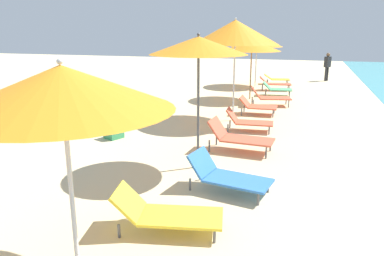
# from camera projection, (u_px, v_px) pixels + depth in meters

# --- Properties ---
(umbrella_third) EXTENTS (2.23, 2.23, 2.46)m
(umbrella_third) POSITION_uv_depth(u_px,v_px,m) (62.00, 88.00, 3.63)
(umbrella_third) COLOR silver
(umbrella_third) RESTS_ON ground
(lounger_third_shoreside) EXTENTS (1.60, 0.92, 0.60)m
(lounger_third_shoreside) POSITION_uv_depth(u_px,v_px,m) (166.00, 213.00, 5.16)
(lounger_third_shoreside) COLOR yellow
(lounger_third_shoreside) RESTS_ON ground
(umbrella_fourth) EXTENTS (1.89, 1.89, 2.67)m
(umbrella_fourth) POSITION_uv_depth(u_px,v_px,m) (198.00, 46.00, 6.99)
(umbrella_fourth) COLOR #4C4C51
(umbrella_fourth) RESTS_ON ground
(lounger_fourth_shoreside) EXTENTS (1.50, 0.74, 0.73)m
(lounger_fourth_shoreside) POSITION_uv_depth(u_px,v_px,m) (238.00, 137.00, 8.52)
(lounger_fourth_shoreside) COLOR #D8593F
(lounger_fourth_shoreside) RESTS_ON ground
(lounger_fourth_inland) EXTENTS (1.49, 0.89, 0.65)m
(lounger_fourth_inland) POSITION_uv_depth(u_px,v_px,m) (227.00, 175.00, 6.42)
(lounger_fourth_inland) COLOR blue
(lounger_fourth_inland) RESTS_ON ground
(umbrella_fifth) EXTENTS (2.57, 2.57, 3.07)m
(umbrella_fifth) POSITION_uv_depth(u_px,v_px,m) (235.00, 32.00, 10.88)
(umbrella_fifth) COLOR silver
(umbrella_fifth) RESTS_ON ground
(lounger_fifth_shoreside) EXTENTS (1.23, 0.74, 0.59)m
(lounger_fifth_shoreside) POSITION_uv_depth(u_px,v_px,m) (257.00, 105.00, 12.26)
(lounger_fifth_shoreside) COLOR #D8593F
(lounger_fifth_shoreside) RESTS_ON ground
(lounger_fifth_inland) EXTENTS (1.32, 0.68, 0.62)m
(lounger_fifth_inland) POSITION_uv_depth(u_px,v_px,m) (248.00, 121.00, 10.25)
(lounger_fifth_inland) COLOR #D8593F
(lounger_fifth_inland) RESTS_ON ground
(umbrella_sixth) EXTENTS (2.28, 2.28, 2.40)m
(umbrella_sixth) POSITION_uv_depth(u_px,v_px,m) (252.00, 46.00, 14.52)
(umbrella_sixth) COLOR olive
(umbrella_sixth) RESTS_ON ground
(lounger_sixth_shoreside) EXTENTS (1.26, 0.77, 0.58)m
(lounger_sixth_shoreside) POSITION_uv_depth(u_px,v_px,m) (277.00, 88.00, 15.75)
(lounger_sixth_shoreside) COLOR #4CA572
(lounger_sixth_shoreside) RESTS_ON ground
(lounger_sixth_inland) EXTENTS (1.56, 0.99, 0.70)m
(lounger_sixth_inland) POSITION_uv_depth(u_px,v_px,m) (269.00, 96.00, 13.66)
(lounger_sixth_inland) COLOR #D8593F
(lounger_sixth_inland) RESTS_ON ground
(umbrella_farthest) EXTENTS (2.51, 2.51, 2.48)m
(umbrella_farthest) POSITION_uv_depth(u_px,v_px,m) (257.00, 42.00, 17.99)
(umbrella_farthest) COLOR silver
(umbrella_farthest) RESTS_ON ground
(lounger_farthest_shoreside) EXTENTS (1.35, 0.81, 0.50)m
(lounger_farthest_shoreside) POSITION_uv_depth(u_px,v_px,m) (276.00, 79.00, 19.13)
(lounger_farthest_shoreside) COLOR yellow
(lounger_farthest_shoreside) RESTS_ON ground
(lounger_farthest_inland) EXTENTS (1.50, 0.80, 0.63)m
(lounger_farthest_inland) POSITION_uv_depth(u_px,v_px,m) (274.00, 83.00, 17.13)
(lounger_farthest_inland) COLOR #D8593F
(lounger_farthest_inland) RESTS_ON ground
(person_walking_near) EXTENTS (0.38, 0.42, 1.52)m
(person_walking_near) POSITION_uv_depth(u_px,v_px,m) (327.00, 64.00, 20.17)
(person_walking_near) COLOR #262628
(person_walking_near) RESTS_ON ground
(cooler_box) EXTENTS (0.49, 0.52, 0.34)m
(cooler_box) POSITION_uv_depth(u_px,v_px,m) (114.00, 132.00, 9.60)
(cooler_box) COLOR #338C59
(cooler_box) RESTS_ON ground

